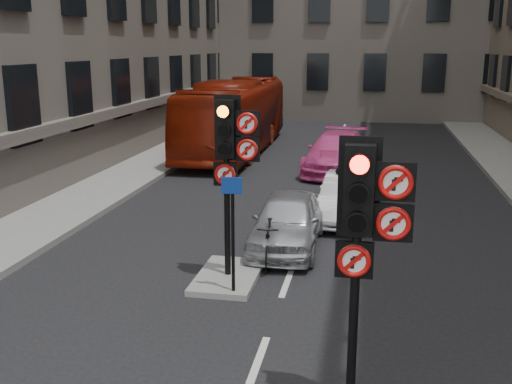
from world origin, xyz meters
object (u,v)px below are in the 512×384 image
at_px(car_white, 348,197).
at_px(motorcycle, 269,243).
at_px(bus_red, 235,116).
at_px(signal_far, 231,148).
at_px(motorcyclist, 348,184).
at_px(signal_near, 365,220).
at_px(info_sign, 233,218).
at_px(car_pink, 337,153).
at_px(car_silver, 288,220).

height_order(car_white, motorcycle, car_white).
height_order(car_white, bus_red, bus_red).
height_order(signal_far, bus_red, signal_far).
bearing_deg(motorcycle, car_white, 62.82).
distance_m(car_white, motorcyclist, 0.37).
xyz_separation_m(signal_near, info_sign, (-2.39, 3.19, -1.04)).
relative_size(car_white, motorcycle, 2.32).
distance_m(motorcycle, motorcyclist, 4.21).
bearing_deg(motorcyclist, info_sign, 79.55).
bearing_deg(signal_near, car_pink, 94.44).
bearing_deg(car_silver, info_sign, -101.00).
relative_size(signal_far, car_white, 0.96).
xyz_separation_m(motorcycle, info_sign, (-0.37, -1.82, 1.06)).
xyz_separation_m(motorcycle, motorcyclist, (1.50, 3.90, 0.49)).
height_order(signal_far, car_white, signal_far).
xyz_separation_m(signal_near, car_white, (-0.49, 8.84, -1.97)).
xyz_separation_m(signal_far, motorcyclist, (2.08, 4.91, -1.73)).
bearing_deg(signal_near, bus_red, 107.45).
bearing_deg(signal_near, car_white, 93.14).
relative_size(signal_near, signal_far, 1.00).
bearing_deg(car_white, signal_far, -107.89).
xyz_separation_m(car_white, motorcyclist, (-0.04, 0.07, 0.36)).
bearing_deg(signal_near, motorcycle, 111.97).
bearing_deg(motorcyclist, signal_far, 74.66).
relative_size(signal_near, bus_red, 0.32).
height_order(signal_near, car_silver, signal_near).
height_order(motorcycle, motorcyclist, motorcyclist).
bearing_deg(motorcyclist, bus_red, -53.61).
bearing_deg(car_silver, signal_near, -73.78).
relative_size(car_white, info_sign, 1.68).
distance_m(signal_far, motorcyclist, 5.60).
bearing_deg(motorcycle, car_silver, 73.47).
xyz_separation_m(signal_far, car_pink, (1.43, 11.08, -1.99)).
bearing_deg(bus_red, signal_near, -72.83).
distance_m(car_silver, motorcyclist, 2.97).
height_order(car_pink, bus_red, bus_red).
relative_size(car_silver, info_sign, 1.72).
bearing_deg(bus_red, car_silver, -72.07).
xyz_separation_m(car_silver, car_white, (1.29, 2.61, -0.04)).
bearing_deg(signal_near, car_silver, 105.93).
bearing_deg(bus_red, car_pink, -37.22).
distance_m(signal_far, motorcycle, 2.51).
distance_m(motorcyclist, info_sign, 6.04).
bearing_deg(signal_near, motorcyclist, 93.35).
relative_size(motorcycle, motorcyclist, 0.82).
distance_m(car_pink, motorcycle, 10.11).
bearing_deg(car_white, motorcycle, -106.11).
height_order(signal_near, motorcyclist, signal_near).
height_order(signal_near, car_white, signal_near).
height_order(car_silver, bus_red, bus_red).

